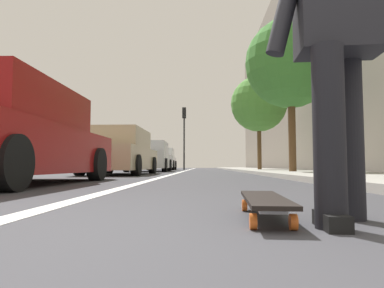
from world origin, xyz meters
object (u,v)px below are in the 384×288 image
street_tree_mid (291,63)px  skateboard (265,201)px  parked_car_end (162,160)px  skater_person (339,30)px  street_tree_far (259,104)px  parked_car_mid (121,153)px  traffic_light (184,127)px  parked_car_near (11,137)px  parked_car_far (149,157)px

street_tree_mid → skateboard: bearing=164.4°
skateboard → parked_car_end: size_ratio=0.21×
skateboard → skater_person: size_ratio=0.52×
skater_person → street_tree_far: bearing=-8.1°
parked_car_mid → street_tree_mid: (0.12, -5.59, 2.97)m
traffic_light → skater_person: bearing=-174.9°
parked_car_near → skateboard: bearing=-134.3°
skateboard → street_tree_mid: bearing=-15.6°
parked_car_mid → street_tree_far: bearing=-40.6°
parked_car_end → traffic_light: traffic_light is taller
parked_car_near → parked_car_end: 18.55m
skateboard → street_tree_far: size_ratio=0.17×
skateboard → street_tree_mid: street_tree_mid is taller
parked_car_far → traffic_light: (8.00, -1.29, 2.47)m
parked_car_mid → traffic_light: (13.97, -1.28, 2.49)m
traffic_light → street_tree_far: size_ratio=0.94×
parked_car_near → parked_car_mid: bearing=-1.5°
parked_car_far → street_tree_far: (0.55, -5.60, 2.78)m
parked_car_near → traffic_light: 20.17m
skateboard → parked_car_end: bearing=8.4°
parked_car_near → parked_car_end: size_ratio=1.11×
skateboard → parked_car_far: parked_car_far is taller
skateboard → parked_car_mid: (9.09, 3.02, 0.60)m
parked_car_near → traffic_light: traffic_light is taller
parked_car_far → parked_car_end: 6.59m
skateboard → parked_car_mid: parked_car_mid is taller
skateboard → traffic_light: size_ratio=0.18×
traffic_light → street_tree_mid: size_ratio=0.90×
skater_person → parked_car_mid: 9.83m
parked_car_mid → street_tree_far: 9.03m
parked_car_mid → street_tree_far: (6.51, -5.59, 2.80)m
skateboard → skater_person: 0.92m
skater_person → parked_car_near: skater_person is taller
skater_person → parked_car_far: 15.58m
skater_person → parked_car_far: skater_person is taller
skater_person → street_tree_far: 16.11m
parked_car_near → parked_car_far: parked_car_far is taller
traffic_light → street_tree_far: bearing=-150.0°
parked_car_near → traffic_light: bearing=-4.1°
parked_car_near → parked_car_mid: parked_car_near is taller
parked_car_near → parked_car_mid: 6.00m
parked_car_end → street_tree_mid: size_ratio=0.80×
parked_car_far → traffic_light: bearing=-9.2°
parked_car_mid → parked_car_near: bearing=178.5°
skateboard → traffic_light: 23.32m
parked_car_far → traffic_light: traffic_light is taller
parked_car_mid → street_tree_mid: size_ratio=0.89×
parked_car_near → street_tree_far: (12.51, -5.75, 2.79)m
parked_car_end → street_tree_far: (-6.04, -5.76, 2.77)m
skateboard → parked_car_far: size_ratio=0.20×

